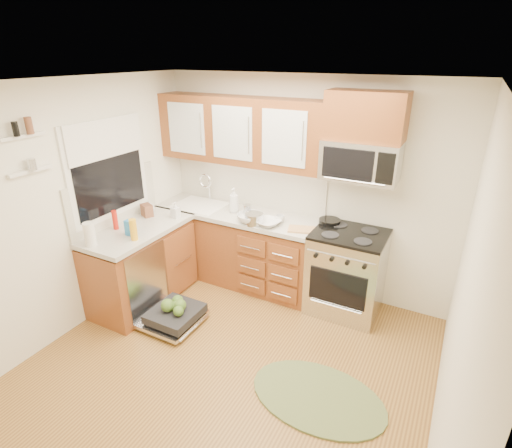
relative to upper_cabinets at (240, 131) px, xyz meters
The scene contains 38 objects.
floor 2.55m from the upper_cabinets, 65.28° to the right, with size 3.50×3.50×0.00m, color brown.
ceiling 1.84m from the upper_cabinets, 65.28° to the right, with size 3.50×3.50×0.00m, color white.
wall_back 0.97m from the upper_cabinets, 13.57° to the left, with size 3.50×0.04×2.50m, color silver.
wall_front 3.46m from the upper_cabinets, 77.70° to the right, with size 3.50×0.04×2.50m, color silver.
wall_left 1.98m from the upper_cabinets, 123.06° to the right, with size 0.04×3.50×2.50m, color silver.
wall_right 3.00m from the upper_cabinets, 32.47° to the right, with size 0.04×3.50×2.50m, color silver.
base_cabinet_back 1.46m from the upper_cabinets, 90.00° to the right, with size 2.05×0.60×0.85m, color brown.
base_cabinet_left 1.93m from the upper_cabinets, 124.62° to the right, with size 0.60×1.25×0.85m, color brown.
countertop_back 0.98m from the upper_cabinets, 90.00° to the right, with size 2.07×0.64×0.05m, color beige.
countertop_left 1.60m from the upper_cabinets, 124.25° to the right, with size 0.64×1.27×0.05m, color beige.
backsplash_back 0.68m from the upper_cabinets, 90.00° to the left, with size 2.05×0.02×0.57m, color beige.
backsplash_left 1.60m from the upper_cabinets, 133.89° to the right, with size 0.02×1.25×0.57m, color beige.
upper_cabinets is the anchor object (origin of this frame).
cabinet_over_mw 1.43m from the upper_cabinets, ahead, with size 0.76×0.35×0.47m, color brown.
range 1.99m from the upper_cabinets, ahead, with size 0.76×0.64×0.95m, color silver, non-canonical shape.
microwave 1.42m from the upper_cabinets, ahead, with size 0.76×0.38×0.40m, color silver, non-canonical shape.
sink 1.21m from the upper_cabinets, 163.55° to the right, with size 0.62×0.50×0.26m, color white, non-canonical shape.
dishwasher 2.19m from the upper_cabinets, 96.04° to the right, with size 0.70×0.60×0.20m, color silver, non-canonical shape.
window 1.51m from the upper_cabinets, 133.21° to the right, with size 0.03×1.05×1.05m, color white, non-canonical shape.
window_blind 1.46m from the upper_cabinets, 132.50° to the right, with size 0.02×0.96×0.40m, color white.
shelf_upper 2.17m from the upper_cabinets, 117.33° to the right, with size 0.04×0.40×0.03m, color white.
shelf_lower 2.17m from the upper_cabinets, 117.33° to the right, with size 0.04×0.40×0.03m, color white.
rug 2.88m from the upper_cabinets, 43.34° to the right, with size 1.16×0.76×0.02m, color olive, non-canonical shape.
skillet 1.44m from the upper_cabinets, ahead, with size 0.24×0.24×0.04m, color black.
stock_pot 1.02m from the upper_cabinets, 43.98° to the right, with size 0.21×0.21×0.13m, color silver.
cutting_board 1.33m from the upper_cabinets, 16.54° to the right, with size 0.29×0.19×0.02m, color tan.
canister 0.92m from the upper_cabinets, 47.36° to the right, with size 0.10×0.10×0.16m, color silver.
paper_towel_roll 1.97m from the upper_cabinets, 116.84° to the right, with size 0.11×0.11×0.24m, color white.
mustard_bottle 1.63m from the upper_cabinets, 112.11° to the right, with size 0.07×0.07×0.23m, color gold.
red_bottle 1.71m from the upper_cabinets, 127.11° to the right, with size 0.06×0.06×0.21m, color red.
wooden_box 1.43m from the upper_cabinets, 139.34° to the right, with size 0.14×0.10×0.14m, color brown.
blue_carton 1.63m from the upper_cabinets, 117.52° to the right, with size 0.10×0.06×0.16m, color #2A7EC6.
bowl_a 1.10m from the upper_cabinets, 31.94° to the right, with size 0.27×0.27×0.07m, color #999999.
bowl_b 1.01m from the upper_cabinets, 46.77° to the right, with size 0.31×0.31×0.10m, color #999999.
cup 1.10m from the upper_cabinets, 16.31° to the right, with size 0.11×0.11×0.08m, color #999999.
soap_bottle_a 0.81m from the upper_cabinets, 96.46° to the right, with size 0.12×0.12×0.30m, color #999999.
soap_bottle_b 1.18m from the upper_cabinets, 130.30° to the right, with size 0.09×0.09×0.19m, color #999999.
soap_bottle_c 1.41m from the upper_cabinets, 144.24° to the right, with size 0.12×0.12×0.16m, color #999999.
Camera 1 is at (1.59, -2.40, 2.70)m, focal length 28.00 mm.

